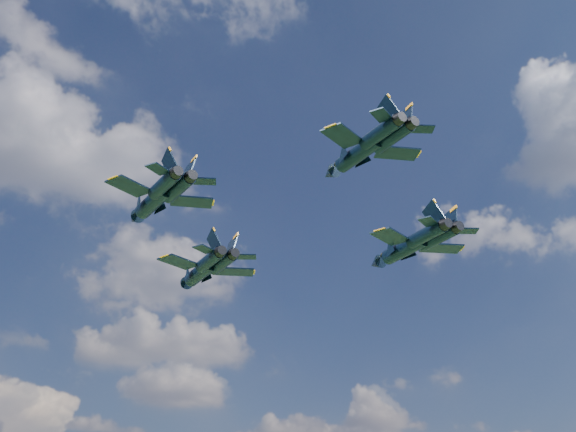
{
  "coord_description": "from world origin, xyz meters",
  "views": [
    {
      "loc": [
        -19.07,
        -63.83,
        29.4
      ],
      "look_at": [
        4.81,
        7.8,
        63.12
      ],
      "focal_mm": 45.0,
      "sensor_mm": 36.0,
      "label": 1
    }
  ],
  "objects_px": {
    "jet_left": "(152,202)",
    "jet_right": "(402,249)",
    "jet_lead": "(199,273)",
    "jet_slot": "(356,154)"
  },
  "relations": [
    {
      "from": "jet_lead",
      "to": "jet_left",
      "type": "xyz_separation_m",
      "value": [
        -9.85,
        -22.82,
        -0.96
      ]
    },
    {
      "from": "jet_lead",
      "to": "jet_slot",
      "type": "distance_m",
      "value": 35.78
    },
    {
      "from": "jet_left",
      "to": "jet_slot",
      "type": "bearing_deg",
      "value": -46.85
    },
    {
      "from": "jet_lead",
      "to": "jet_right",
      "type": "xyz_separation_m",
      "value": [
        22.27,
        -17.03,
        -0.12
      ]
    },
    {
      "from": "jet_left",
      "to": "jet_slot",
      "type": "height_order",
      "value": "jet_slot"
    },
    {
      "from": "jet_right",
      "to": "jet_left",
      "type": "bearing_deg",
      "value": 179.56
    },
    {
      "from": "jet_lead",
      "to": "jet_left",
      "type": "distance_m",
      "value": 24.87
    },
    {
      "from": "jet_left",
      "to": "jet_right",
      "type": "xyz_separation_m",
      "value": [
        32.12,
        5.79,
        0.84
      ]
    },
    {
      "from": "jet_left",
      "to": "jet_right",
      "type": "relative_size",
      "value": 0.87
    },
    {
      "from": "jet_right",
      "to": "jet_lead",
      "type": "bearing_deg",
      "value": 131.93
    }
  ]
}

